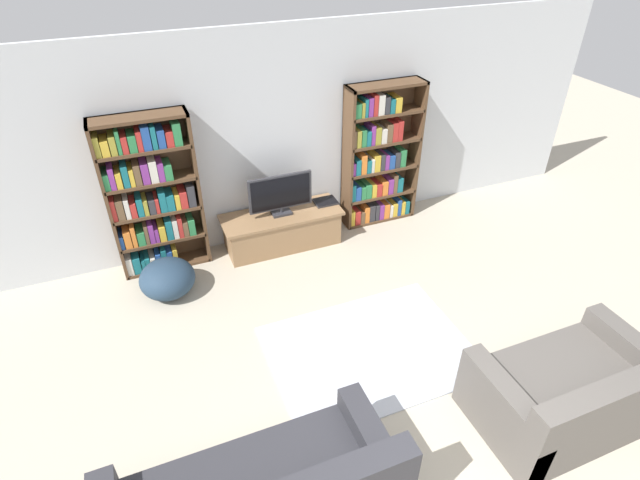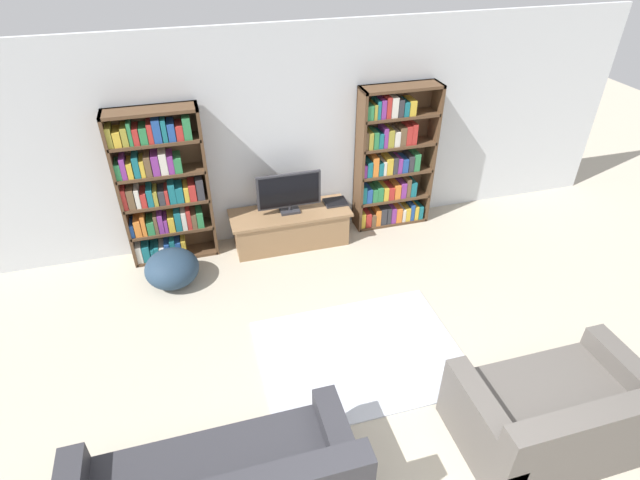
{
  "view_description": "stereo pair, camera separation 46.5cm",
  "coord_description": "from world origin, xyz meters",
  "views": [
    {
      "loc": [
        -1.66,
        -1.14,
        3.68
      ],
      "look_at": [
        -0.04,
        2.87,
        0.7
      ],
      "focal_mm": 28.0,
      "sensor_mm": 36.0,
      "label": 1
    },
    {
      "loc": [
        -1.22,
        -1.29,
        3.68
      ],
      "look_at": [
        -0.04,
        2.87,
        0.7
      ],
      "focal_mm": 28.0,
      "sensor_mm": 36.0,
      "label": 2
    }
  ],
  "objects": [
    {
      "name": "wall_back",
      "position": [
        0.0,
        4.23,
        1.3
      ],
      "size": [
        8.8,
        0.06,
        2.6
      ],
      "color": "silver",
      "rests_on": "ground_plane"
    },
    {
      "name": "laptop",
      "position": [
        0.47,
        3.95,
        0.47
      ],
      "size": [
        0.29,
        0.23,
        0.03
      ],
      "color": "#28282D",
      "rests_on": "tv_stand"
    },
    {
      "name": "bookshelf_left",
      "position": [
        -1.59,
        4.05,
        0.94
      ],
      "size": [
        1.0,
        0.3,
        1.87
      ],
      "color": "#513823",
      "rests_on": "ground_plane"
    },
    {
      "name": "tv_stand",
      "position": [
        -0.14,
        3.9,
        0.23
      ],
      "size": [
        1.49,
        0.54,
        0.46
      ],
      "color": "#8E6B47",
      "rests_on": "ground_plane"
    },
    {
      "name": "beanbag_ottoman",
      "position": [
        -1.62,
        3.47,
        0.2
      ],
      "size": [
        0.6,
        0.6,
        0.41
      ],
      "primitive_type": "ellipsoid",
      "color": "#23384C",
      "rests_on": "ground_plane"
    },
    {
      "name": "bookshelf_right",
      "position": [
        1.24,
        4.05,
        0.89
      ],
      "size": [
        1.0,
        0.3,
        1.87
      ],
      "color": "#513823",
      "rests_on": "ground_plane"
    },
    {
      "name": "couch_right_sofa",
      "position": [
        1.26,
        0.57,
        0.28
      ],
      "size": [
        1.51,
        0.93,
        0.79
      ],
      "color": "#56514C",
      "rests_on": "ground_plane"
    },
    {
      "name": "area_rug",
      "position": [
        0.07,
        1.84,
        0.01
      ],
      "size": [
        1.93,
        1.44,
        0.02
      ],
      "color": "#B2B7C1",
      "rests_on": "ground_plane"
    },
    {
      "name": "television",
      "position": [
        -0.14,
        3.9,
        0.74
      ],
      "size": [
        0.79,
        0.16,
        0.52
      ],
      "color": "#2D2D33",
      "rests_on": "tv_stand"
    }
  ]
}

